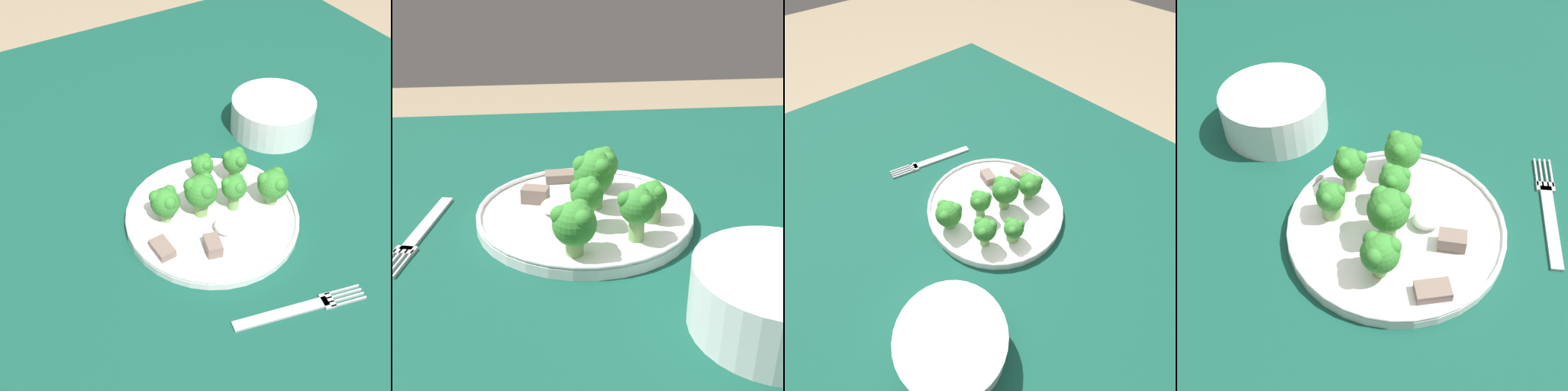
# 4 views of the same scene
# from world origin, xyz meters

# --- Properties ---
(table) EXTENTS (1.31, 1.14, 0.78)m
(table) POSITION_xyz_m (0.00, 0.00, 0.69)
(table) COLOR #114738
(table) RESTS_ON ground_plane
(dinner_plate) EXTENTS (0.27, 0.27, 0.02)m
(dinner_plate) POSITION_xyz_m (0.04, -0.10, 0.79)
(dinner_plate) COLOR white
(dinner_plate) RESTS_ON table
(fork) EXTENTS (0.06, 0.19, 0.00)m
(fork) POSITION_xyz_m (0.23, -0.09, 0.78)
(fork) COLOR #B2B2B7
(fork) RESTS_ON table
(cream_bowl) EXTENTS (0.15, 0.15, 0.06)m
(cream_bowl) POSITION_xyz_m (-0.11, 0.12, 0.81)
(cream_bowl) COLOR white
(cream_bowl) RESTS_ON table
(broccoli_floret_near_rim_left) EXTENTS (0.05, 0.05, 0.07)m
(broccoli_floret_near_rim_left) POSITION_xyz_m (0.02, -0.11, 0.83)
(broccoli_floret_near_rim_left) COLOR #709E56
(broccoli_floret_near_rim_left) RESTS_ON dinner_plate
(broccoli_floret_center_left) EXTENTS (0.05, 0.05, 0.06)m
(broccoli_floret_center_left) POSITION_xyz_m (0.06, -0.01, 0.82)
(broccoli_floret_center_left) COLOR #709E56
(broccoli_floret_center_left) RESTS_ON dinner_plate
(broccoli_floret_back_left) EXTENTS (0.04, 0.04, 0.05)m
(broccoli_floret_back_left) POSITION_xyz_m (-0.04, -0.07, 0.82)
(broccoli_floret_back_left) COLOR #709E56
(broccoli_floret_back_left) RESTS_ON dinner_plate
(broccoli_floret_front_left) EXTENTS (0.04, 0.04, 0.06)m
(broccoli_floret_front_left) POSITION_xyz_m (0.04, -0.06, 0.83)
(broccoli_floret_front_left) COLOR #709E56
(broccoli_floret_front_left) RESTS_ON dinner_plate
(broccoli_floret_center_back) EXTENTS (0.04, 0.04, 0.06)m
(broccoli_floret_center_back) POSITION_xyz_m (-0.01, -0.03, 0.83)
(broccoli_floret_center_back) COLOR #709E56
(broccoli_floret_center_back) RESTS_ON dinner_plate
(broccoli_floret_mid_cluster) EXTENTS (0.05, 0.04, 0.06)m
(broccoli_floret_mid_cluster) POSITION_xyz_m (0.01, -0.17, 0.83)
(broccoli_floret_mid_cluster) COLOR #709E56
(broccoli_floret_mid_cluster) RESTS_ON dinner_plate
(meat_slice_front_slice) EXTENTS (0.04, 0.03, 0.02)m
(meat_slice_front_slice) POSITION_xyz_m (0.10, -0.14, 0.80)
(meat_slice_front_slice) COLOR #756056
(meat_slice_front_slice) RESTS_ON dinner_plate
(meat_slice_middle_slice) EXTENTS (0.04, 0.03, 0.01)m
(meat_slice_middle_slice) POSITION_xyz_m (0.06, -0.20, 0.79)
(meat_slice_middle_slice) COLOR #756056
(meat_slice_middle_slice) RESTS_ON dinner_plate
(sauce_dollop) EXTENTS (0.04, 0.03, 0.02)m
(sauce_dollop) POSITION_xyz_m (0.07, -0.10, 0.80)
(sauce_dollop) COLOR white
(sauce_dollop) RESTS_ON dinner_plate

